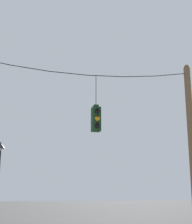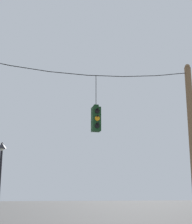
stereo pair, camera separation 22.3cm
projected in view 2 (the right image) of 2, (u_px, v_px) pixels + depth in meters
The scene contains 3 objects.
span_wire at pixel (69, 69), 14.20m from camera, with size 11.18×0.03×0.62m.
traffic_light_near_left_pole at pixel (96, 119), 14.04m from camera, with size 0.34×0.58×2.39m.
street_lamp at pixel (1, 167), 16.82m from camera, with size 0.46×0.79×4.47m.
Camera 2 is at (-2.60, -13.05, 1.94)m, focal length 55.00 mm.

